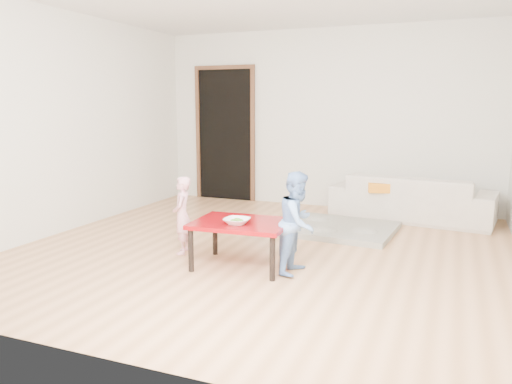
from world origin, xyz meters
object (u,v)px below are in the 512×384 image
Objects in this scene: bowl at (237,221)px; child_blue at (298,223)px; sofa at (412,197)px; child_pink at (182,215)px; red_table at (241,244)px; basin at (262,227)px.

child_blue is at bearing 17.36° from bowl.
bowl is at bearing 72.64° from sofa.
sofa is 2.72m from child_blue.
red_table is at bearing 55.82° from child_pink.
child_blue is at bearing -56.23° from basin.
bowl is 0.58× the size of basin.
basin is at bearing 38.22° from child_blue.
red_table is 3.78× the size of bowl.
child_blue reaches higher than bowl.
red_table is 2.20× the size of basin.
bowl is 0.25× the size of child_blue.
red_table is 1.29m from basin.
sofa is at bearing 41.31° from basin.
bowl is 0.29× the size of child_pink.
sofa is 5.15× the size of basin.
child_blue is 1.51m from basin.
child_blue is 2.33× the size of basin.
bowl is 0.81m from child_pink.
child_pink is 1.28m from child_blue.
child_pink is (-0.75, 0.30, -0.07)m from bowl.
basin is at bearing 136.23° from child_pink.
sofa is at bearing 119.86° from child_pink.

